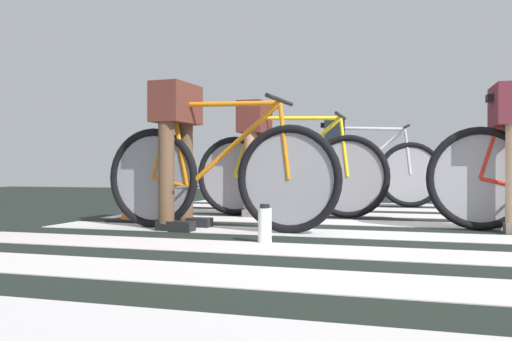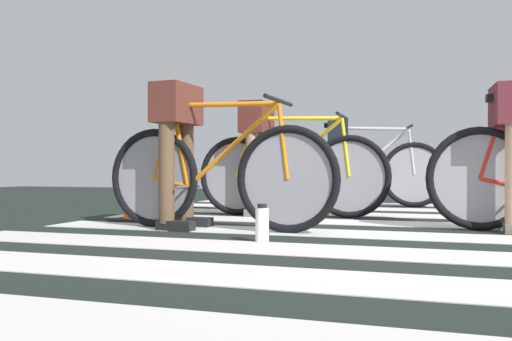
{
  "view_description": "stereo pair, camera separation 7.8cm",
  "coord_description": "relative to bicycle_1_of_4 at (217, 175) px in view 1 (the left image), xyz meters",
  "views": [
    {
      "loc": [
        0.18,
        -3.68,
        0.45
      ],
      "look_at": [
        -0.96,
        0.11,
        0.43
      ],
      "focal_mm": 38.62,
      "sensor_mm": 36.0,
      "label": 1
    },
    {
      "loc": [
        0.26,
        -3.68,
        0.45
      ],
      "look_at": [
        -0.96,
        0.11,
        0.43
      ],
      "focal_mm": 38.62,
      "sensor_mm": 36.0,
      "label": 2
    }
  ],
  "objects": [
    {
      "name": "cyclist_2_of_4",
      "position": [
        1.93,
        0.53,
        0.26
      ],
      "size": [
        0.33,
        0.42,
        0.99
      ],
      "rotation": [
        0.0,
        0.0,
        0.05
      ],
      "color": "tan",
      "rests_on": "ground"
    },
    {
      "name": "bicycle_1_of_4",
      "position": [
        0.0,
        0.0,
        0.0
      ],
      "size": [
        1.74,
        0.52,
        0.93
      ],
      "rotation": [
        0.0,
        0.0,
        -0.06
      ],
      "color": "black",
      "rests_on": "ground"
    },
    {
      "name": "cyclist_3_of_4",
      "position": [
        -0.08,
        1.18,
        0.28
      ],
      "size": [
        0.31,
        0.41,
        1.02
      ],
      "rotation": [
        0.0,
        0.0,
        0.0
      ],
      "color": "#A87A5B",
      "rests_on": "ground"
    },
    {
      "name": "crosswalk_markings",
      "position": [
        1.21,
        0.05,
        -0.38
      ],
      "size": [
        5.45,
        6.52,
        0.0
      ],
      "color": "silver",
      "rests_on": "ground"
    },
    {
      "name": "bicycle_4_of_4",
      "position": [
        0.73,
        2.63,
        0.0
      ],
      "size": [
        1.72,
        0.54,
        0.93
      ],
      "rotation": [
        0.0,
        0.0,
        0.17
      ],
      "color": "black",
      "rests_on": "ground"
    },
    {
      "name": "water_bottle",
      "position": [
        0.49,
        -0.51,
        -0.28
      ],
      "size": [
        0.08,
        0.08,
        0.22
      ],
      "color": "white",
      "rests_on": "ground"
    },
    {
      "name": "cyclist_4_of_4",
      "position": [
        0.42,
        2.58,
        0.25
      ],
      "size": [
        0.37,
        0.44,
        0.97
      ],
      "rotation": [
        0.0,
        0.0,
        0.17
      ],
      "color": "beige",
      "rests_on": "ground"
    },
    {
      "name": "cyclist_1_of_4",
      "position": [
        -0.31,
        0.02,
        0.28
      ],
      "size": [
        0.33,
        0.42,
        1.02
      ],
      "rotation": [
        0.0,
        0.0,
        -0.06
      ],
      "color": "brown",
      "rests_on": "ground"
    },
    {
      "name": "bicycle_3_of_4",
      "position": [
        0.23,
        1.18,
        0.0
      ],
      "size": [
        1.74,
        0.52,
        0.93
      ],
      "rotation": [
        0.0,
        0.0,
        0.0
      ],
      "color": "black",
      "rests_on": "ground"
    },
    {
      "name": "ground",
      "position": [
        1.17,
        0.14,
        -0.4
      ],
      "size": [
        18.0,
        14.0,
        0.02
      ],
      "color": "black"
    },
    {
      "name": "traffic_cone",
      "position": [
        -0.82,
        0.46,
        -0.15
      ],
      "size": [
        0.43,
        0.43,
        0.49
      ],
      "color": "black",
      "rests_on": "ground"
    }
  ]
}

